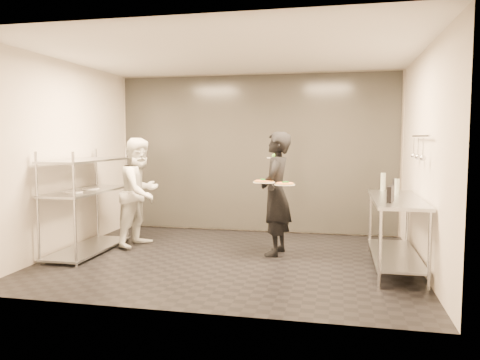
% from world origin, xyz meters
% --- Properties ---
extents(room_shell, '(5.00, 4.00, 2.80)m').
position_xyz_m(room_shell, '(0.00, 1.18, 1.40)').
color(room_shell, black).
rests_on(room_shell, ground).
extents(pass_rack, '(0.60, 1.60, 1.50)m').
position_xyz_m(pass_rack, '(-2.15, -0.00, 0.77)').
color(pass_rack, '#B9BBC0').
rests_on(pass_rack, ground).
extents(prep_counter, '(0.60, 1.80, 0.92)m').
position_xyz_m(prep_counter, '(2.18, 0.00, 0.63)').
color(prep_counter, '#B9BBC0').
rests_on(prep_counter, ground).
extents(utensil_rail, '(0.07, 1.20, 0.31)m').
position_xyz_m(utensil_rail, '(2.43, -0.00, 1.55)').
color(utensil_rail, '#B9BBC0').
rests_on(utensil_rail, room_shell).
extents(waiter, '(0.49, 0.69, 1.76)m').
position_xyz_m(waiter, '(0.58, 0.41, 0.88)').
color(waiter, black).
rests_on(waiter, ground).
extents(chef, '(0.80, 0.93, 1.68)m').
position_xyz_m(chef, '(-1.55, 0.54, 0.84)').
color(chef, white).
rests_on(chef, ground).
extents(pizza_plate_near, '(0.30, 0.30, 0.05)m').
position_xyz_m(pizza_plate_near, '(0.45, 0.17, 1.08)').
color(pizza_plate_near, silver).
rests_on(pizza_plate_near, waiter).
extents(pizza_plate_far, '(0.29, 0.29, 0.05)m').
position_xyz_m(pizza_plate_far, '(0.73, 0.16, 1.05)').
color(pizza_plate_far, silver).
rests_on(pizza_plate_far, waiter).
extents(salad_plate, '(0.26, 0.26, 0.07)m').
position_xyz_m(salad_plate, '(0.53, 0.72, 1.40)').
color(salad_plate, silver).
rests_on(salad_plate, waiter).
extents(pos_monitor, '(0.11, 0.27, 0.19)m').
position_xyz_m(pos_monitor, '(2.06, -0.43, 1.02)').
color(pos_monitor, black).
rests_on(pos_monitor, prep_counter).
extents(bottle_green, '(0.07, 0.07, 0.26)m').
position_xyz_m(bottle_green, '(2.08, 0.80, 1.05)').
color(bottle_green, gray).
rests_on(bottle_green, prep_counter).
extents(bottle_clear, '(0.06, 0.06, 0.22)m').
position_xyz_m(bottle_clear, '(2.21, 0.30, 1.03)').
color(bottle_clear, gray).
rests_on(bottle_clear, prep_counter).
extents(bottle_dark, '(0.06, 0.06, 0.21)m').
position_xyz_m(bottle_dark, '(2.21, 0.47, 1.02)').
color(bottle_dark, black).
rests_on(bottle_dark, prep_counter).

